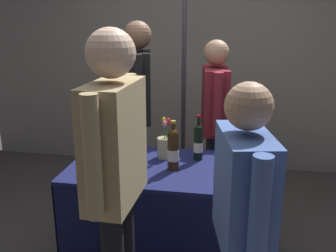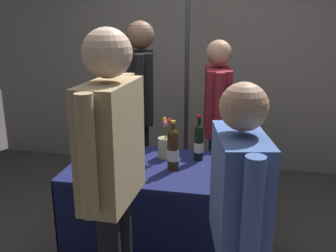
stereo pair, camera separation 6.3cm
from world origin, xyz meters
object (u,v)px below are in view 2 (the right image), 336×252
object	(u,v)px
wine_glass_near_vendor	(98,157)
vendor_presenter	(142,101)
tasting_table	(168,198)
booth_signpost	(187,65)
featured_wine_bottle	(116,135)
display_bottle_0	(173,149)
flower_vase	(165,145)
taster_foreground_right	(112,164)

from	to	relation	value
wine_glass_near_vendor	vendor_presenter	bearing A→B (deg)	86.43
tasting_table	booth_signpost	distance (m)	1.44
featured_wine_bottle	wine_glass_near_vendor	size ratio (longest dim) A/B	2.47
featured_wine_bottle	vendor_presenter	size ratio (longest dim) A/B	0.19
display_bottle_0	flower_vase	distance (m)	0.24
tasting_table	flower_vase	size ratio (longest dim) A/B	4.47
featured_wine_bottle	vendor_presenter	world-z (taller)	vendor_presenter
featured_wine_bottle	tasting_table	bearing A→B (deg)	-23.16
taster_foreground_right	booth_signpost	size ratio (longest dim) A/B	0.81
wine_glass_near_vendor	booth_signpost	bearing A→B (deg)	72.91
display_bottle_0	taster_foreground_right	bearing A→B (deg)	-105.72
tasting_table	taster_foreground_right	xyz separation A→B (m)	(-0.15, -0.72, 0.54)
featured_wine_bottle	flower_vase	distance (m)	0.39
tasting_table	display_bottle_0	distance (m)	0.40
wine_glass_near_vendor	flower_vase	distance (m)	0.52
featured_wine_bottle	flower_vase	xyz separation A→B (m)	(0.39, -0.02, -0.05)
display_bottle_0	vendor_presenter	distance (m)	0.95
tasting_table	featured_wine_bottle	world-z (taller)	featured_wine_bottle
tasting_table	wine_glass_near_vendor	world-z (taller)	wine_glass_near_vendor
tasting_table	vendor_presenter	bearing A→B (deg)	116.92
wine_glass_near_vendor	booth_signpost	distance (m)	1.48
tasting_table	flower_vase	world-z (taller)	flower_vase
wine_glass_near_vendor	booth_signpost	size ratio (longest dim) A/B	0.06
tasting_table	taster_foreground_right	world-z (taller)	taster_foreground_right
display_bottle_0	wine_glass_near_vendor	xyz separation A→B (m)	(-0.51, -0.11, -0.05)
flower_vase	vendor_presenter	xyz separation A→B (m)	(-0.35, 0.62, 0.19)
flower_vase	tasting_table	bearing A→B (deg)	-72.37
taster_foreground_right	booth_signpost	bearing A→B (deg)	-0.71
featured_wine_bottle	booth_signpost	bearing A→B (deg)	68.48
tasting_table	display_bottle_0	xyz separation A→B (m)	(0.04, -0.04, 0.40)
flower_vase	taster_foreground_right	bearing A→B (deg)	-96.01
vendor_presenter	taster_foreground_right	world-z (taller)	vendor_presenter
tasting_table	wine_glass_near_vendor	bearing A→B (deg)	-162.05
vendor_presenter	taster_foreground_right	distance (m)	1.54
tasting_table	wine_glass_near_vendor	distance (m)	0.60
display_bottle_0	vendor_presenter	world-z (taller)	vendor_presenter
tasting_table	flower_vase	bearing A→B (deg)	107.63
wine_glass_near_vendor	vendor_presenter	distance (m)	0.97
vendor_presenter	wine_glass_near_vendor	bearing A→B (deg)	-15.96
flower_vase	taster_foreground_right	world-z (taller)	taster_foreground_right
flower_vase	taster_foreground_right	distance (m)	0.92
wine_glass_near_vendor	tasting_table	bearing A→B (deg)	17.95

